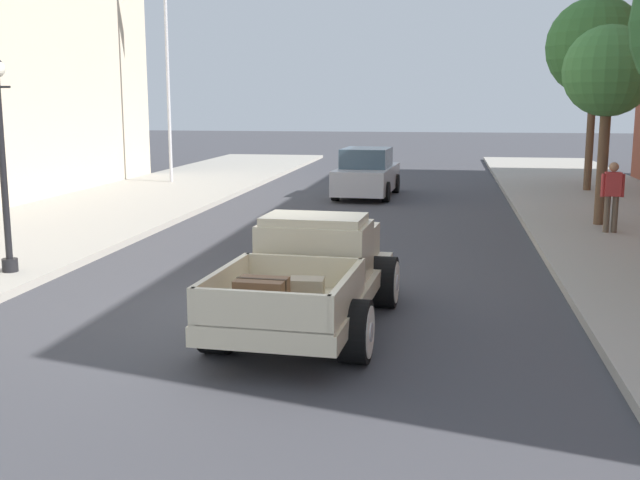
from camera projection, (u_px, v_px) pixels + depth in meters
The scene contains 8 objects.
ground_plane at pixel (281, 307), 12.05m from camera, with size 140.00×140.00×0.00m, color #3D3D42.
hotrod_truck_cream at pixel (313, 272), 11.11m from camera, with size 2.36×5.01×1.58m.
car_background_silver at pixel (367, 174), 25.86m from camera, with size 2.04×4.39×1.65m.
pedestrian_sidewalk_right at pixel (612, 193), 17.89m from camera, with size 0.53×0.22×1.65m.
street_lamp_near at pixel (1, 148), 13.50m from camera, with size 0.50×0.32×3.85m.
flagpole at pixel (172, 30), 28.31m from camera, with size 1.74×0.16×9.16m.
street_tree_second at pixel (608, 73), 18.58m from camera, with size 2.21×2.21×4.87m.
street_tree_third at pixel (596, 47), 25.80m from camera, with size 3.31×3.31×6.50m.
Camera 1 is at (2.51, -11.41, 3.20)m, focal length 43.03 mm.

